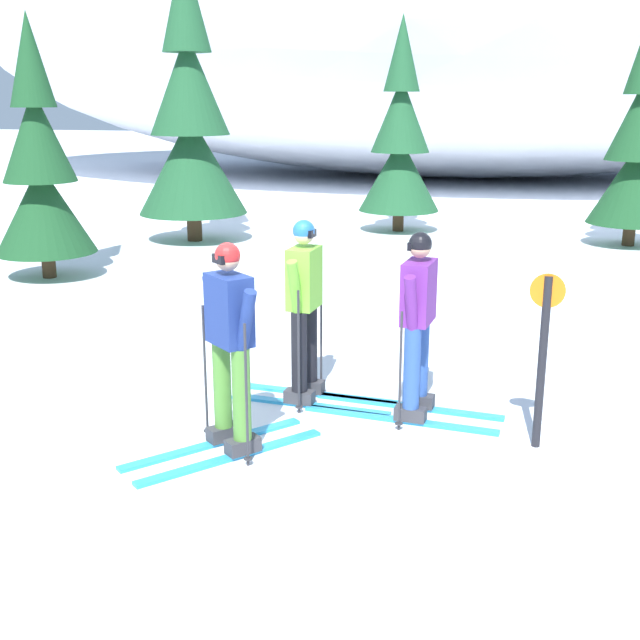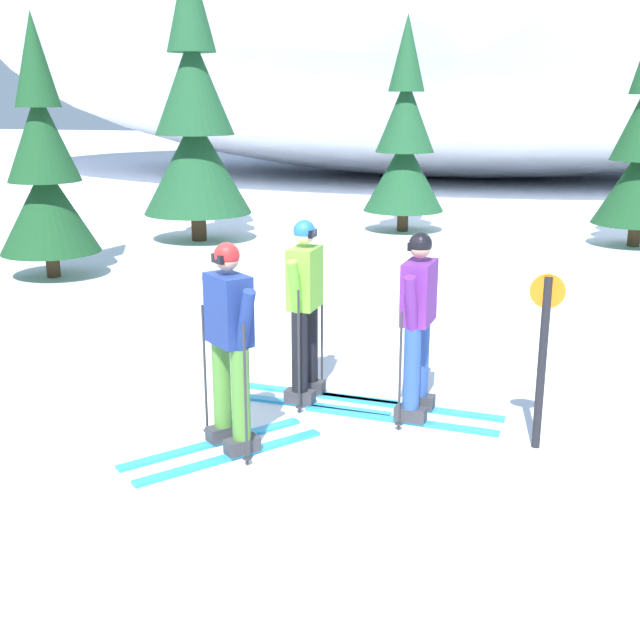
{
  "view_description": "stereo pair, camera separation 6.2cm",
  "coord_description": "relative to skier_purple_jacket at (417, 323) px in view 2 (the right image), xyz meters",
  "views": [
    {
      "loc": [
        2.54,
        -5.84,
        2.84
      ],
      "look_at": [
        0.9,
        0.7,
        0.95
      ],
      "focal_mm": 44.75,
      "sensor_mm": 36.0,
      "label": 1
    },
    {
      "loc": [
        2.6,
        -5.83,
        2.84
      ],
      "look_at": [
        0.9,
        0.7,
        0.95
      ],
      "focal_mm": 44.75,
      "sensor_mm": 36.0,
      "label": 2
    }
  ],
  "objects": [
    {
      "name": "skier_navy_jacket",
      "position": [
        -1.37,
        -1.09,
        0.02
      ],
      "size": [
        1.41,
        1.57,
        1.75
      ],
      "color": "#2893CC",
      "rests_on": "ground"
    },
    {
      "name": "skier_purple_jacket",
      "position": [
        0.0,
        0.0,
        0.0
      ],
      "size": [
        1.83,
        0.82,
        1.71
      ],
      "color": "#2893CC",
      "rests_on": "ground"
    },
    {
      "name": "ground_plane",
      "position": [
        -1.71,
        -1.01,
        -0.9
      ],
      "size": [
        120.0,
        120.0,
        0.0
      ],
      "primitive_type": "plane",
      "color": "white"
    },
    {
      "name": "skier_lime_jacket",
      "position": [
        -1.07,
        0.14,
        0.02
      ],
      "size": [
        1.6,
        0.76,
        1.76
      ],
      "color": "#2893CC",
      "rests_on": "ground"
    },
    {
      "name": "pine_tree_far_left",
      "position": [
        -6.57,
        4.42,
        0.83
      ],
      "size": [
        1.59,
        1.59,
        4.11
      ],
      "color": "#47301E",
      "rests_on": "ground"
    },
    {
      "name": "pine_tree_center_right",
      "position": [
        -1.76,
        10.47,
        0.99
      ],
      "size": [
        1.74,
        1.74,
        4.52
      ],
      "color": "#47301E",
      "rests_on": "ground"
    },
    {
      "name": "pine_tree_center_left",
      "position": [
        -5.62,
        8.24,
        1.46
      ],
      "size": [
        2.17,
        2.17,
        5.63
      ],
      "color": "#47301E",
      "rests_on": "ground"
    },
    {
      "name": "trail_marker_post",
      "position": [
        1.09,
        -0.41,
        -0.05
      ],
      "size": [
        0.28,
        0.07,
        1.49
      ],
      "color": "black",
      "rests_on": "ground"
    }
  ]
}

